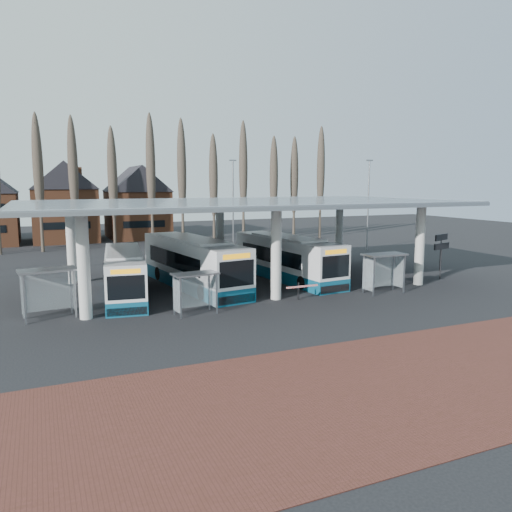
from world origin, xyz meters
name	(u,v)px	position (x,y,z in m)	size (l,w,h in m)	color
ground	(293,308)	(0.00, 0.00, 0.00)	(140.00, 140.00, 0.00)	black
brick_strip	(433,375)	(0.00, -12.00, 0.01)	(70.00, 10.00, 0.03)	#582A23
station_canopy	(244,209)	(0.00, 8.00, 5.68)	(32.00, 16.00, 6.34)	#B7B7B2
poplar_row	(165,173)	(0.00, 33.00, 8.78)	(45.10, 1.10, 14.50)	#473D33
townhouse_row	(24,196)	(-15.75, 44.00, 5.94)	(36.80, 10.30, 12.25)	brown
lamp_post_b	(233,203)	(6.00, 26.00, 5.34)	(0.80, 0.16, 10.17)	slate
lamp_post_c	(368,203)	(20.00, 20.00, 5.34)	(0.80, 0.16, 10.17)	slate
bus_0	(124,275)	(-9.05, 7.51, 1.47)	(3.89, 11.48, 3.13)	silver
bus_1	(193,264)	(-3.89, 8.56, 1.72)	(4.59, 13.42, 3.66)	silver
bus_2	(286,259)	(3.85, 8.55, 1.63)	(3.88, 12.67, 3.46)	silver
shelter_0	(48,282)	(-13.91, 3.52, 2.07)	(3.23, 1.88, 2.85)	gray
shelter_1	(194,284)	(-6.00, 1.13, 1.78)	(2.78, 1.63, 2.45)	gray
shelter_2	(383,264)	(7.71, 1.32, 2.02)	(3.00, 1.50, 2.78)	gray
info_sign_0	(441,249)	(15.06, 3.44, 2.44)	(1.92, 0.58, 2.91)	black
info_sign_1	(441,240)	(17.90, 6.44, 2.70)	(2.06, 0.88, 3.22)	black
barrier	(301,288)	(1.29, 1.38, 0.89)	(2.29, 0.62, 1.14)	black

